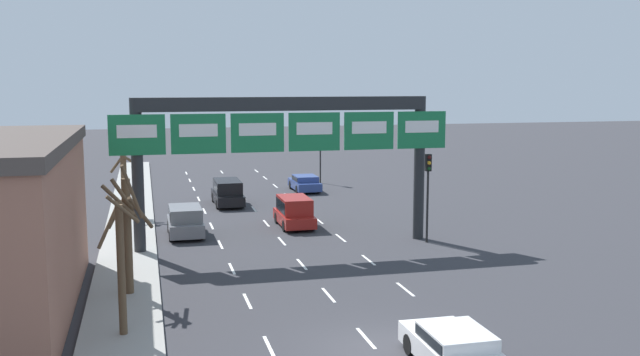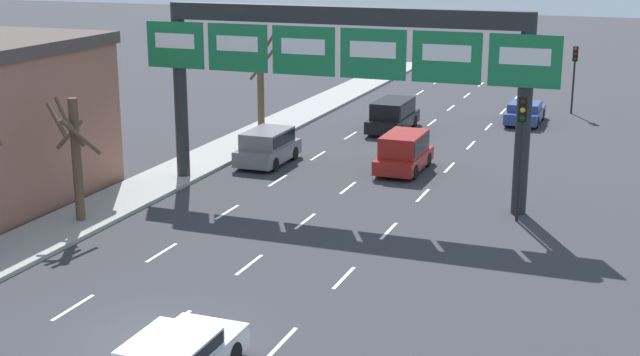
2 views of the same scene
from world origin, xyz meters
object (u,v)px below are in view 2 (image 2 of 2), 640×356
suv_black (393,114)px  traffic_light_near_gantry (522,134)px  tree_bare_closest (261,82)px  suv_red (404,150)px  sign_gantry (340,55)px  car_blue (525,112)px  suv_grey (268,145)px  traffic_light_mid_block (575,65)px  tree_bare_second (75,152)px

suv_black → traffic_light_near_gantry: traffic_light_near_gantry is taller
suv_black → tree_bare_closest: tree_bare_closest is taller
traffic_light_near_gantry → suv_red: bearing=136.4°
sign_gantry → car_blue: bearing=74.2°
sign_gantry → suv_red: 6.97m
suv_black → tree_bare_closest: 7.51m
car_blue → suv_grey: size_ratio=1.06×
suv_grey → suv_red: size_ratio=0.96×
suv_grey → traffic_light_near_gantry: bearing=-21.0°
suv_black → traffic_light_mid_block: size_ratio=1.16×
traffic_light_mid_block → sign_gantry: bearing=-108.4°
car_blue → tree_bare_second: tree_bare_second is taller
tree_bare_second → car_blue: bearing=62.8°
sign_gantry → tree_bare_second: (-7.80, -7.15, -3.06)m
suv_black → traffic_light_mid_block: (8.83, 8.75, 1.99)m
tree_bare_closest → traffic_light_mid_block: bearing=35.8°
tree_bare_closest → tree_bare_second: 17.81m
tree_bare_second → traffic_light_near_gantry: bearing=22.0°
traffic_light_near_gantry → traffic_light_mid_block: bearing=90.5°
sign_gantry → suv_red: bearing=73.0°
sign_gantry → tree_bare_closest: sign_gantry is taller
suv_black → traffic_light_near_gantry: size_ratio=1.00×
suv_grey → tree_bare_closest: tree_bare_closest is taller
car_blue → suv_grey: (-10.02, -14.14, 0.24)m
car_blue → tree_bare_closest: (-13.42, -7.29, 2.06)m
suv_black → car_blue: bearing=35.8°
sign_gantry → suv_grey: size_ratio=4.37×
sign_gantry → traffic_light_mid_block: size_ratio=4.23×
suv_red → traffic_light_near_gantry: traffic_light_near_gantry is taller
sign_gantry → tree_bare_second: size_ratio=3.70×
car_blue → suv_red: (-3.61, -13.16, 0.30)m
suv_red → traffic_light_mid_block: (5.86, 17.15, 1.98)m
sign_gantry → tree_bare_closest: 13.88m
suv_grey → tree_bare_closest: bearing=116.4°
suv_red → sign_gantry: bearing=-107.0°
traffic_light_mid_block → tree_bare_second: (-15.12, -29.08, -0.17)m
suv_red → tree_bare_second: (-9.26, -11.93, 1.80)m
sign_gantry → tree_bare_closest: (-8.35, 10.64, -3.11)m
suv_grey → suv_red: (6.41, 0.98, 0.07)m
suv_grey → traffic_light_mid_block: size_ratio=0.97×
tree_bare_second → suv_black: bearing=72.8°
sign_gantry → car_blue: sign_gantry is taller
suv_red → car_blue: bearing=74.7°
car_blue → traffic_light_mid_block: (2.25, 4.00, 2.28)m
tree_bare_closest → traffic_light_near_gantry: bearing=-36.2°
suv_grey → suv_black: suv_black is taller
sign_gantry → traffic_light_near_gantry: bearing=-7.4°
suv_red → traffic_light_mid_block: size_ratio=1.01×
suv_grey → tree_bare_closest: (-3.40, 6.85, 1.82)m
car_blue → tree_bare_second: bearing=-117.2°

